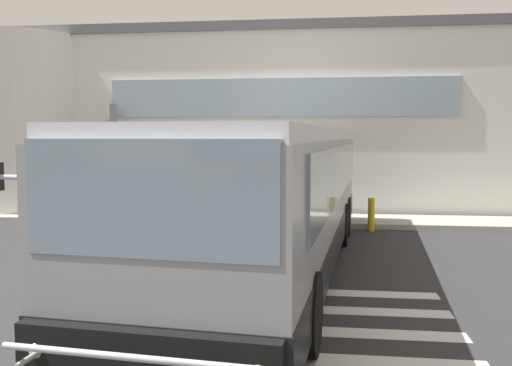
{
  "coord_description": "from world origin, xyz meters",
  "views": [
    {
      "loc": [
        2.28,
        -11.14,
        2.57
      ],
      "look_at": [
        0.82,
        1.07,
        1.5
      ],
      "focal_mm": 37.69,
      "sensor_mm": 36.0,
      "label": 1
    }
  ],
  "objects_px": {
    "bus_main_foreground": "(272,201)",
    "passenger_near_column": "(132,183)",
    "passenger_by_doorway": "(160,185)",
    "safety_bollard_yellow": "(371,215)",
    "entry_support_column": "(113,158)"
  },
  "relations": [
    {
      "from": "passenger_by_doorway",
      "to": "safety_bollard_yellow",
      "type": "distance_m",
      "value": 6.49
    },
    {
      "from": "entry_support_column",
      "to": "passenger_by_doorway",
      "type": "bearing_deg",
      "value": -14.76
    },
    {
      "from": "safety_bollard_yellow",
      "to": "passenger_by_doorway",
      "type": "bearing_deg",
      "value": 167.9
    },
    {
      "from": "passenger_near_column",
      "to": "safety_bollard_yellow",
      "type": "height_order",
      "value": "passenger_near_column"
    },
    {
      "from": "entry_support_column",
      "to": "safety_bollard_yellow",
      "type": "bearing_deg",
      "value": -12.67
    },
    {
      "from": "bus_main_foreground",
      "to": "passenger_near_column",
      "type": "bearing_deg",
      "value": 130.04
    },
    {
      "from": "passenger_by_doorway",
      "to": "passenger_near_column",
      "type": "bearing_deg",
      "value": -172.55
    },
    {
      "from": "passenger_near_column",
      "to": "passenger_by_doorway",
      "type": "relative_size",
      "value": 1.0
    },
    {
      "from": "entry_support_column",
      "to": "passenger_near_column",
      "type": "bearing_deg",
      "value": -34.13
    },
    {
      "from": "entry_support_column",
      "to": "passenger_by_doorway",
      "type": "distance_m",
      "value": 1.92
    },
    {
      "from": "entry_support_column",
      "to": "passenger_by_doorway",
      "type": "relative_size",
      "value": 2.05
    },
    {
      "from": "entry_support_column",
      "to": "passenger_near_column",
      "type": "distance_m",
      "value": 1.25
    },
    {
      "from": "passenger_near_column",
      "to": "passenger_by_doorway",
      "type": "xyz_separation_m",
      "value": [
        0.87,
        0.11,
        -0.03
      ]
    },
    {
      "from": "entry_support_column",
      "to": "passenger_near_column",
      "type": "xyz_separation_m",
      "value": [
        0.83,
        -0.56,
        -0.76
      ]
    },
    {
      "from": "bus_main_foreground",
      "to": "passenger_near_column",
      "type": "distance_m",
      "value": 7.57
    }
  ]
}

